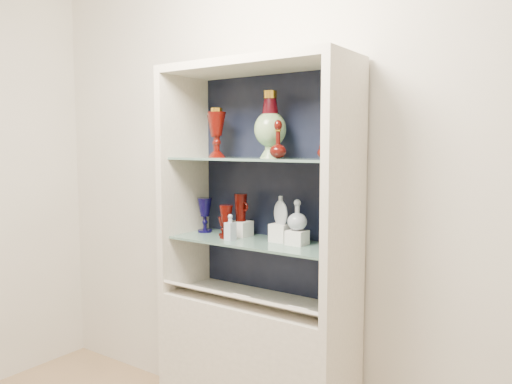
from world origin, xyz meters
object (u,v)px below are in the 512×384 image
Objects in this scene: ruby_decanter_b at (335,135)px; cobalt_goblet at (205,215)px; ruby_pitcher at (241,207)px; cameo_medallion at (336,214)px; flat_flask at (281,209)px; clear_round_decanter at (297,216)px; enamel_urn at (270,125)px; clear_square_bottle at (230,227)px; lidded_bowl at (326,150)px; ruby_goblet_small at (223,226)px; ruby_goblet_tall at (226,222)px; ruby_decanter_a at (278,137)px; pedestal_lamp_left at (216,134)px; pedestal_lamp_right at (217,133)px.

cobalt_goblet is at bearing -178.35° from ruby_decanter_b.
cameo_medallion is at bearing 10.42° from ruby_pitcher.
flat_flask reaches higher than clear_round_decanter.
enamel_urn is 2.47× the size of clear_square_bottle.
cobalt_goblet is (-0.79, 0.09, -0.37)m from lidded_bowl.
ruby_goblet_tall is at bearing -38.16° from ruby_goblet_small.
cobalt_goblet is at bearing 160.26° from ruby_goblet_tall.
ruby_pitcher is at bearing 161.69° from ruby_decanter_a.
ruby_goblet_tall is 1.18× the size of flat_flask.
pedestal_lamp_left is 0.95× the size of pedestal_lamp_right.
ruby_decanter_a is at bearing -2.60° from ruby_pitcher.
clear_square_bottle is (-0.27, -0.03, -0.45)m from ruby_decanter_a.
ruby_decanter_a reaches higher than ruby_goblet_small.
lidded_bowl is 0.76m from ruby_goblet_small.
ruby_decanter_b is 1.49× the size of flat_flask.
cobalt_goblet is 0.50m from flat_flask.
pedestal_lamp_left is at bearing 147.03° from clear_square_bottle.
ruby_goblet_tall is (0.14, -0.09, -0.46)m from pedestal_lamp_left.
pedestal_lamp_left is 2.39× the size of ruby_goblet_small.
pedestal_lamp_right reaches higher than cameo_medallion.
cameo_medallion reaches higher than clear_round_decanter.
clear_round_decanter is (0.37, -0.03, -0.01)m from ruby_pitcher.
clear_round_decanter is (0.07, 0.06, -0.38)m from ruby_decanter_a.
pedestal_lamp_right is 0.53m from flat_flask.
ruby_decanter_a is at bearing -7.51° from ruby_goblet_small.
ruby_goblet_small is (0.02, 0.03, -0.50)m from pedestal_lamp_right.
clear_round_decanter is 0.22m from cameo_medallion.
ruby_pitcher is 1.10× the size of clear_square_bottle.
ruby_goblet_small is (-0.28, -0.03, -0.53)m from enamel_urn.
ruby_decanter_b is (0.34, 0.02, -0.06)m from enamel_urn.
pedestal_lamp_right is 0.64m from ruby_decanter_b.
ruby_decanter_b reaches higher than ruby_goblet_tall.
ruby_goblet_small is at bearing -173.83° from enamel_urn.
enamel_urn is (0.36, -0.02, 0.04)m from pedestal_lamp_left.
ruby_goblet_tall is 1.26× the size of cameo_medallion.
clear_square_bottle is at bearing -165.38° from ruby_decanter_b.
enamel_urn is 1.63× the size of ruby_decanter_a.
ruby_decanter_a is 1.41× the size of clear_round_decanter.
cobalt_goblet is at bearing -157.85° from flat_flask.
ruby_goblet_tall is 0.61m from cameo_medallion.
ruby_pitcher is 0.26m from flat_flask.
lidded_bowl is 0.58× the size of ruby_pitcher.
ruby_pitcher is 0.16m from clear_square_bottle.
ruby_decanter_b is 1.62× the size of clear_square_bottle.
ruby_pitcher is (0.17, 0.00, -0.39)m from pedestal_lamp_left.
ruby_goblet_tall is 0.40m from clear_round_decanter.
pedestal_lamp_right is 0.77× the size of enamel_urn.
ruby_goblet_small is 0.46m from clear_round_decanter.
cobalt_goblet is at bearing -168.12° from pedestal_lamp_left.
pedestal_lamp_left is 0.73m from lidded_bowl.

